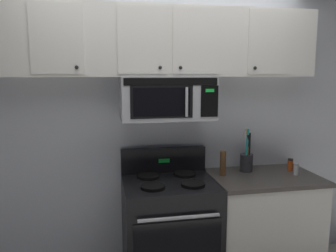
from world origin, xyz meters
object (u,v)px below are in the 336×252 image
stove_range (169,231)px  over_range_microwave (167,98)px  salt_shaker (296,169)px  spice_jar (290,165)px  utensil_crock_charcoal (247,159)px  pepper_mill (223,163)px

stove_range → over_range_microwave: size_ratio=1.47×
salt_shaker → spice_jar: 0.14m
utensil_crock_charcoal → stove_range: bearing=-168.3°
stove_range → pepper_mill: size_ratio=5.16×
utensil_crock_charcoal → pepper_mill: (-0.26, -0.08, -0.00)m
salt_shaker → pepper_mill: 0.65m
over_range_microwave → pepper_mill: 0.75m
stove_range → salt_shaker: size_ratio=10.98×
utensil_crock_charcoal → pepper_mill: 0.27m
pepper_mill → spice_jar: pepper_mill is taller
salt_shaker → pepper_mill: size_ratio=0.47×
utensil_crock_charcoal → spice_jar: (0.40, -0.06, -0.05)m
stove_range → pepper_mill: 0.73m
utensil_crock_charcoal → salt_shaker: size_ratio=3.82×
salt_shaker → spice_jar: spice_jar is taller
pepper_mill → salt_shaker: bearing=-10.1°
spice_jar → pepper_mill: bearing=-177.9°
stove_range → pepper_mill: bearing=8.3°
spice_jar → stove_range: bearing=-175.3°
stove_range → spice_jar: (1.14, 0.09, 0.49)m
stove_range → utensil_crock_charcoal: utensil_crock_charcoal is taller
utensil_crock_charcoal → spice_jar: size_ratio=3.53×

